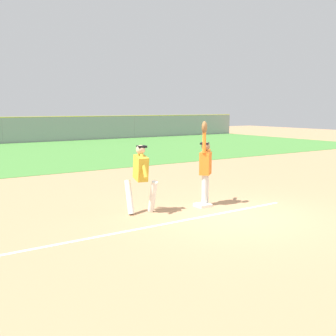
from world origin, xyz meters
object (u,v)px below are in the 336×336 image
at_px(runner, 141,174).
at_px(baseball, 203,144).
at_px(fielder, 205,164).
at_px(first_base, 203,205).
at_px(parked_car_blue, 87,130).
at_px(parked_car_silver, 34,132).

relative_size(runner, baseball, 23.24).
xyz_separation_m(fielder, baseball, (0.13, 0.25, 0.52)).
height_order(first_base, runner, runner).
relative_size(fielder, baseball, 30.81).
relative_size(baseball, parked_car_blue, 0.02).
bearing_deg(runner, first_base, 1.70).
xyz_separation_m(first_base, runner, (-1.74, 0.28, 0.96)).
height_order(runner, parked_car_blue, runner).
bearing_deg(first_base, baseball, 52.08).
height_order(baseball, parked_car_silver, baseball).
bearing_deg(runner, parked_car_silver, 90.45).
xyz_separation_m(baseball, parked_car_blue, (7.56, 26.08, -0.96)).
distance_m(fielder, parked_car_blue, 27.44).
bearing_deg(fielder, parked_car_blue, -57.11).
bearing_deg(parked_car_silver, parked_car_blue, -1.79).
distance_m(fielder, baseball, 0.59).
bearing_deg(baseball, first_base, -127.92).
relative_size(fielder, parked_car_blue, 0.50).
distance_m(fielder, parked_car_silver, 26.42).
bearing_deg(baseball, runner, -178.67).
xyz_separation_m(parked_car_silver, parked_car_blue, (4.73, 0.09, 0.00)).
bearing_deg(baseball, fielder, -116.53).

